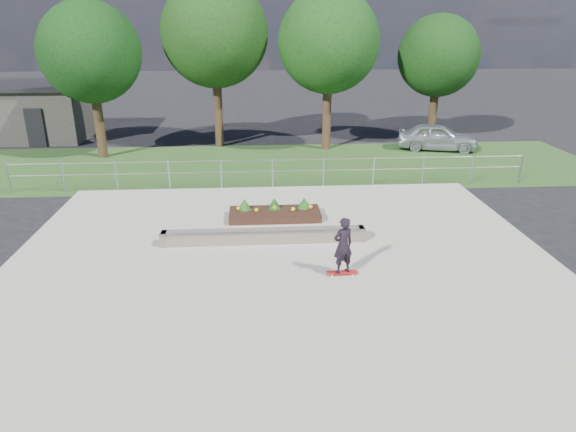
{
  "coord_description": "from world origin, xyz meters",
  "views": [
    {
      "loc": [
        -0.69,
        -11.81,
        6.17
      ],
      "look_at": [
        0.2,
        1.5,
        1.1
      ],
      "focal_mm": 32.0,
      "sensor_mm": 36.0,
      "label": 1
    }
  ],
  "objects_px": {
    "planter_bed": "(275,212)",
    "skateboarder": "(343,246)",
    "grind_ledge": "(264,236)",
    "parked_car": "(437,137)"
  },
  "relations": [
    {
      "from": "planter_bed",
      "to": "parked_car",
      "type": "xyz_separation_m",
      "value": [
        8.68,
        9.28,
        0.43
      ]
    },
    {
      "from": "planter_bed",
      "to": "skateboarder",
      "type": "xyz_separation_m",
      "value": [
        1.55,
        -4.25,
        0.64
      ]
    },
    {
      "from": "skateboarder",
      "to": "planter_bed",
      "type": "bearing_deg",
      "value": 110.03
    },
    {
      "from": "planter_bed",
      "to": "grind_ledge",
      "type": "bearing_deg",
      "value": -101.34
    },
    {
      "from": "planter_bed",
      "to": "skateboarder",
      "type": "relative_size",
      "value": 1.9
    },
    {
      "from": "planter_bed",
      "to": "skateboarder",
      "type": "distance_m",
      "value": 4.57
    },
    {
      "from": "parked_car",
      "to": "skateboarder",
      "type": "bearing_deg",
      "value": 166.93
    },
    {
      "from": "grind_ledge",
      "to": "planter_bed",
      "type": "xyz_separation_m",
      "value": [
        0.41,
        2.04,
        -0.02
      ]
    },
    {
      "from": "grind_ledge",
      "to": "skateboarder",
      "type": "height_order",
      "value": "skateboarder"
    },
    {
      "from": "skateboarder",
      "to": "parked_car",
      "type": "height_order",
      "value": "skateboarder"
    }
  ]
}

